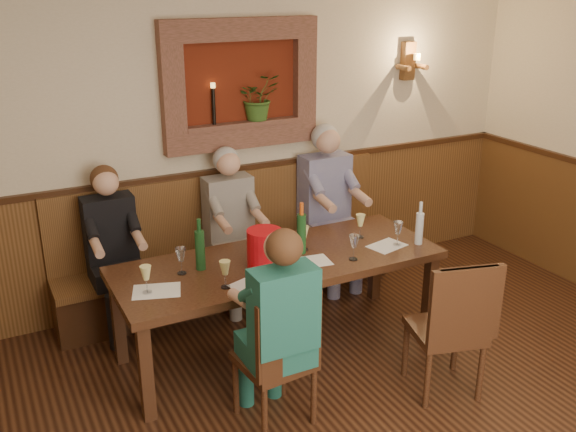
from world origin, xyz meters
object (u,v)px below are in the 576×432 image
at_px(chair_near_right, 444,353).
at_px(person_bench_mid, 233,243).
at_px(spittoon_bucket, 265,249).
at_px(water_bottle, 419,227).
at_px(wine_bottle_green_b, 200,249).
at_px(bench, 231,264).
at_px(person_bench_right, 329,220).
at_px(chair_near_left, 276,383).
at_px(wine_bottle_green_a, 301,233).
at_px(person_chair_front, 277,346).
at_px(person_bench_left, 116,267).
at_px(dining_table, 279,268).

bearing_deg(chair_near_right, person_bench_mid, 128.42).
bearing_deg(spittoon_bucket, water_bottle, -6.55).
xyz_separation_m(person_bench_mid, wine_bottle_green_b, (-0.55, -0.74, 0.33)).
xyz_separation_m(bench, person_bench_right, (0.92, -0.11, 0.29)).
xyz_separation_m(chair_near_left, water_bottle, (1.48, 0.52, 0.61)).
height_order(person_bench_right, water_bottle, person_bench_right).
relative_size(person_bench_right, wine_bottle_green_a, 3.78).
bearing_deg(spittoon_bucket, person_chair_front, -109.44).
relative_size(bench, person_chair_front, 2.21).
bearing_deg(wine_bottle_green_b, chair_near_left, -78.71).
bearing_deg(person_bench_right, person_chair_front, -129.27).
distance_m(person_bench_left, wine_bottle_green_b, 0.94).
relative_size(person_chair_front, spittoon_bucket, 4.78).
relative_size(bench, wine_bottle_green_b, 7.98).
distance_m(person_bench_right, wine_bottle_green_b, 1.69).
height_order(person_bench_left, person_bench_right, person_bench_right).
bearing_deg(wine_bottle_green_b, spittoon_bucket, -24.25).
bearing_deg(chair_near_left, bench, 71.14).
distance_m(chair_near_left, chair_near_right, 1.18).
xyz_separation_m(chair_near_left, wine_bottle_green_a, (0.60, 0.78, 0.63)).
bearing_deg(dining_table, chair_near_right, -52.10).
bearing_deg(person_bench_right, bench, 173.35).
height_order(chair_near_right, person_bench_left, person_bench_left).
distance_m(person_chair_front, spittoon_bucket, 0.80).
relative_size(bench, wine_bottle_green_a, 7.65).
relative_size(dining_table, wine_bottle_green_a, 6.12).
distance_m(chair_near_right, wine_bottle_green_a, 1.31).
height_order(chair_near_left, person_chair_front, person_chair_front).
relative_size(spittoon_bucket, wine_bottle_green_a, 0.73).
distance_m(chair_near_right, wine_bottle_green_b, 1.82).
bearing_deg(chair_near_left, wine_bottle_green_b, 95.62).
xyz_separation_m(spittoon_bucket, wine_bottle_green_a, (0.35, 0.12, 0.02)).
distance_m(person_bench_left, person_chair_front, 1.73).
distance_m(dining_table, chair_near_right, 1.30).
relative_size(person_bench_right, water_bottle, 4.37).
height_order(person_bench_mid, person_bench_right, person_bench_right).
height_order(chair_near_left, person_bench_mid, person_bench_mid).
distance_m(dining_table, bench, 1.01).
bearing_deg(wine_bottle_green_b, person_bench_right, 26.50).
distance_m(dining_table, spittoon_bucket, 0.28).
height_order(chair_near_left, wine_bottle_green_a, wine_bottle_green_a).
relative_size(bench, chair_near_right, 3.01).
bearing_deg(bench, person_bench_mid, -99.63).
relative_size(person_bench_right, person_chair_front, 1.09).
height_order(dining_table, chair_near_right, chair_near_right).
bearing_deg(water_bottle, person_bench_right, 98.64).
height_order(dining_table, person_bench_right, person_bench_right).
height_order(dining_table, bench, bench).
height_order(chair_near_left, wine_bottle_green_b, wine_bottle_green_b).
bearing_deg(person_bench_mid, spittoon_bucket, -98.46).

